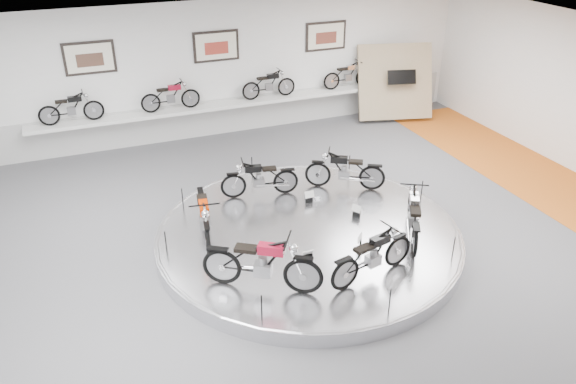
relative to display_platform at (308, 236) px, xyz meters
name	(u,v)px	position (x,y,z in m)	size (l,w,h in m)	color
floor	(314,249)	(0.00, -0.30, -0.15)	(16.00, 16.00, 0.00)	#535355
ceiling	(319,60)	(0.00, -0.30, 3.85)	(16.00, 16.00, 0.00)	white
wall_back	(217,70)	(0.00, 6.70, 1.85)	(16.00, 16.00, 0.00)	white
orange_carpet_strip	(562,192)	(6.80, -0.30, -0.14)	(2.40, 12.60, 0.01)	#C65E16
dado_band	(220,117)	(0.00, 6.68, 0.40)	(15.68, 0.04, 1.10)	#BCBCBA
display_platform	(308,236)	(0.00, 0.00, 0.00)	(6.40, 6.40, 0.30)	silver
platform_rim	(308,231)	(0.00, 0.00, 0.12)	(6.40, 6.40, 0.10)	#B2B2BA
shelf	(222,105)	(0.00, 6.40, 0.85)	(11.00, 0.55, 0.10)	silver
poster_left	(90,58)	(-3.50, 6.66, 2.55)	(1.35, 0.06, 0.88)	white
poster_center	(216,46)	(0.00, 6.66, 2.55)	(1.35, 0.06, 0.88)	white
poster_right	(326,36)	(3.50, 6.66, 2.55)	(1.35, 0.06, 0.88)	white
display_panel	(395,82)	(5.60, 5.80, 1.10)	(2.40, 0.12, 2.40)	#A0856B
shelf_bike_a	(71,110)	(-4.20, 6.40, 1.27)	(1.22, 0.42, 0.73)	black
shelf_bike_b	(171,98)	(-1.50, 6.40, 1.27)	(1.22, 0.42, 0.73)	maroon
shelf_bike_c	(269,86)	(1.50, 6.40, 1.27)	(1.22, 0.42, 0.73)	black
shelf_bike_d	(348,77)	(4.20, 6.40, 1.27)	(1.22, 0.42, 0.73)	silver
bike_a	(345,170)	(1.58, 1.45, 0.63)	(1.62, 0.57, 0.95)	black
bike_b	(260,178)	(-0.43, 1.85, 0.61)	(1.55, 0.55, 0.91)	black
bike_c	(204,216)	(-2.08, 0.53, 0.67)	(1.75, 0.62, 1.03)	#CC2F00
bike_d	(262,263)	(-1.57, -1.49, 0.70)	(1.86, 0.66, 1.10)	maroon
bike_e	(373,255)	(0.41, -1.92, 0.63)	(1.63, 0.57, 0.96)	black
bike_f	(413,215)	(1.87, -1.02, 0.65)	(1.72, 0.61, 1.01)	silver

